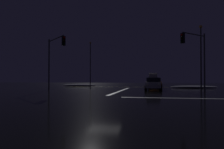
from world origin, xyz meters
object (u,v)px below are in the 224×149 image
at_px(sedan_white, 152,81).
at_px(traffic_signal_ne, 196,51).
at_px(traffic_signal_nw, 55,53).
at_px(sedan_silver, 153,84).
at_px(sedan_red, 155,82).
at_px(sedan_black, 152,81).
at_px(streetlamp_right_near, 201,52).
at_px(box_truck, 153,78).
at_px(sedan_blue, 153,82).
at_px(sedan_orange, 155,83).
at_px(streetlamp_left_far, 90,60).

height_order(sedan_white, traffic_signal_ne, traffic_signal_ne).
xyz_separation_m(traffic_signal_ne, traffic_signal_nw, (-16.37, -0.35, 0.07)).
distance_m(sedan_silver, sedan_red, 19.69).
relative_size(sedan_silver, traffic_signal_ne, 0.66).
relative_size(sedan_red, traffic_signal_nw, 0.66).
distance_m(sedan_black, streetlamp_right_near, 28.83).
distance_m(sedan_silver, box_truck, 38.12).
xyz_separation_m(sedan_blue, streetlamp_right_near, (6.41, -9.55, 4.27)).
bearing_deg(sedan_red, streetlamp_right_near, -69.64).
bearing_deg(sedan_red, sedan_orange, -90.41).
distance_m(sedan_orange, sedan_black, 24.56).
relative_size(sedan_orange, streetlamp_right_near, 0.49).
height_order(sedan_blue, streetlamp_right_near, streetlamp_right_near).
distance_m(sedan_orange, sedan_blue, 6.38).
relative_size(sedan_orange, sedan_blue, 1.00).
bearing_deg(sedan_orange, sedan_blue, 92.71).
bearing_deg(streetlamp_right_near, sedan_silver, -151.50).
relative_size(sedan_silver, streetlamp_left_far, 0.44).
bearing_deg(sedan_black, box_truck, 88.53).
height_order(sedan_black, traffic_signal_nw, traffic_signal_nw).
bearing_deg(traffic_signal_ne, sedan_black, 97.97).
height_order(sedan_white, streetlamp_right_near, streetlamp_right_near).
height_order(sedan_red, sedan_white, same).
xyz_separation_m(sedan_black, streetlamp_right_near, (6.59, -27.74, 4.27)).
relative_size(sedan_blue, sedan_red, 1.00).
height_order(sedan_black, box_truck, box_truck).
bearing_deg(sedan_black, streetlamp_right_near, -76.63).
bearing_deg(sedan_red, sedan_white, 95.24).
xyz_separation_m(sedan_black, traffic_signal_nw, (-11.60, -34.42, 3.76)).
bearing_deg(traffic_signal_ne, sedan_blue, 106.09).
height_order(box_truck, traffic_signal_ne, traffic_signal_ne).
relative_size(streetlamp_right_near, streetlamp_left_far, 0.89).
height_order(traffic_signal_ne, streetlamp_left_far, streetlamp_left_far).
distance_m(sedan_black, traffic_signal_ne, 34.59).
bearing_deg(sedan_orange, sedan_silver, -92.73).
height_order(box_truck, streetlamp_right_near, streetlamp_right_near).
height_order(sedan_blue, traffic_signal_nw, traffic_signal_nw).
height_order(sedan_orange, traffic_signal_nw, traffic_signal_nw).
bearing_deg(sedan_blue, sedan_silver, -90.08).
relative_size(sedan_orange, traffic_signal_nw, 0.66).
xyz_separation_m(sedan_blue, box_truck, (-0.01, 25.07, 0.91)).
bearing_deg(sedan_blue, streetlamp_left_far, 155.22).
distance_m(box_truck, traffic_signal_nw, 43.04).
height_order(streetlamp_right_near, streetlamp_left_far, streetlamp_left_far).
relative_size(sedan_black, streetlamp_right_near, 0.49).
xyz_separation_m(sedan_silver, traffic_signal_ne, (4.60, -2.84, 3.69)).
bearing_deg(sedan_orange, streetlamp_right_near, -27.54).
bearing_deg(sedan_blue, sedan_red, 86.61).
height_order(sedan_silver, sedan_red, same).
xyz_separation_m(sedan_white, streetlamp_left_far, (-13.81, -6.17, 4.80)).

